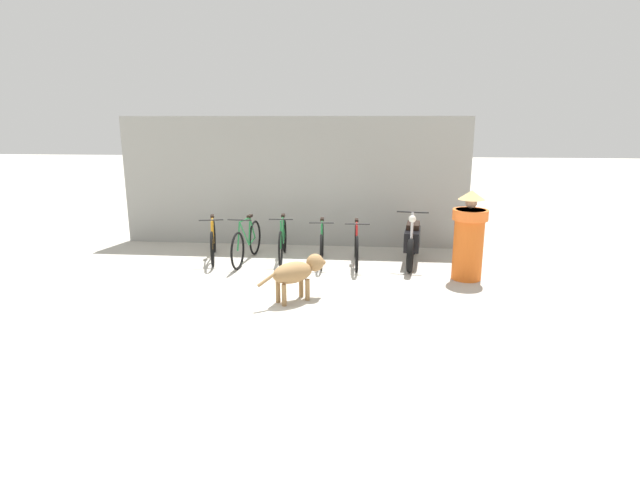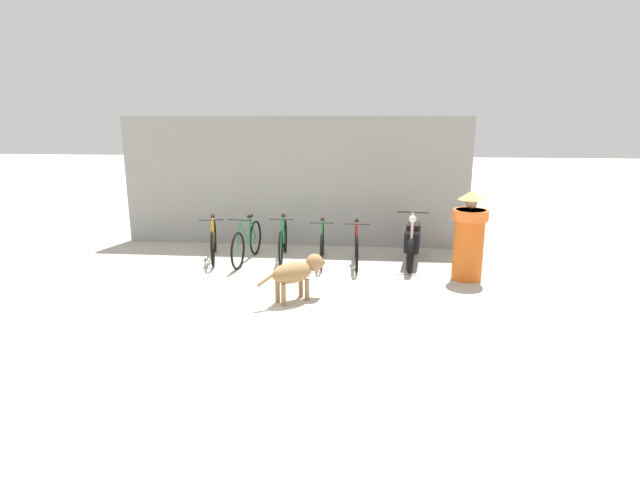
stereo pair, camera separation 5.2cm
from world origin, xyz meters
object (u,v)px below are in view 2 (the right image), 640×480
(bicycle_2, at_px, (283,241))
(person_in_robes, at_px, (469,236))
(stray_dog, at_px, (297,272))
(bicycle_4, at_px, (357,246))
(bicycle_0, at_px, (214,241))
(bicycle_3, at_px, (322,244))
(bicycle_1, at_px, (247,243))
(motorcycle, at_px, (412,242))

(bicycle_2, xyz_separation_m, person_in_robes, (3.41, -0.96, 0.41))
(bicycle_2, xyz_separation_m, stray_dog, (0.62, -2.29, 0.09))
(bicycle_4, bearing_deg, bicycle_0, -94.72)
(bicycle_3, height_order, person_in_robes, person_in_robes)
(bicycle_1, distance_m, bicycle_3, 1.47)
(person_in_robes, bearing_deg, bicycle_4, 15.27)
(bicycle_0, bearing_deg, bicycle_1, 64.64)
(bicycle_1, height_order, motorcycle, motorcycle)
(bicycle_3, distance_m, motorcycle, 1.75)
(bicycle_3, xyz_separation_m, stray_dog, (-0.18, -2.13, 0.10))
(bicycle_1, distance_m, person_in_robes, 4.17)
(bicycle_0, relative_size, bicycle_4, 1.02)
(motorcycle, xyz_separation_m, person_in_robes, (0.87, -0.90, 0.35))
(bicycle_4, bearing_deg, bicycle_3, -99.59)
(bicycle_4, bearing_deg, stray_dog, -24.79)
(bicycle_1, bearing_deg, bicycle_4, 94.55)
(bicycle_4, height_order, motorcycle, motorcycle)
(bicycle_4, relative_size, stray_dog, 1.68)
(bicycle_0, bearing_deg, person_in_robes, 64.60)
(bicycle_1, bearing_deg, person_in_robes, 84.58)
(bicycle_3, distance_m, stray_dog, 2.14)
(person_in_robes, bearing_deg, bicycle_3, 18.44)
(bicycle_0, height_order, motorcycle, motorcycle)
(bicycle_0, distance_m, bicycle_1, 0.73)
(motorcycle, xyz_separation_m, stray_dog, (-1.92, -2.23, 0.03))
(bicycle_2, height_order, bicycle_3, bicycle_2)
(bicycle_3, height_order, motorcycle, motorcycle)
(bicycle_0, xyz_separation_m, person_in_robes, (4.80, -0.85, 0.42))
(bicycle_2, bearing_deg, bicycle_0, -90.58)
(bicycle_3, distance_m, bicycle_4, 0.68)
(bicycle_1, bearing_deg, bicycle_0, -95.38)
(bicycle_0, xyz_separation_m, stray_dog, (2.00, -2.17, 0.10))
(bicycle_2, bearing_deg, motorcycle, 83.40)
(bicycle_2, height_order, stray_dog, bicycle_2)
(bicycle_0, distance_m, bicycle_3, 2.18)
(bicycle_2, distance_m, motorcycle, 2.54)
(person_in_robes, bearing_deg, motorcycle, -10.33)
(bicycle_1, bearing_deg, motorcycle, 97.83)
(motorcycle, bearing_deg, bicycle_0, -81.54)
(bicycle_3, distance_m, person_in_robes, 2.77)
(bicycle_1, bearing_deg, bicycle_2, 114.28)
(bicycle_1, xyz_separation_m, bicycle_2, (0.67, 0.24, -0.01))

